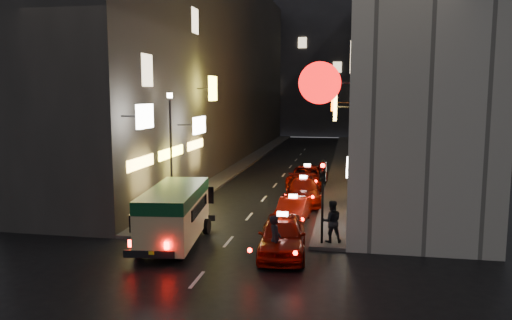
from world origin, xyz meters
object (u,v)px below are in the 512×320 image
Objects in this scene: minibus at (175,209)px; traffic_light at (323,184)px; taxi_near at (282,232)px; lamp_post at (171,144)px; pedestrian_crossing at (275,237)px.

traffic_light is at bearing 7.33° from minibus.
lamp_post reaches higher than taxi_near.
pedestrian_crossing is at bearing -20.05° from minibus.
minibus is 4.83m from pedestrian_crossing.
minibus is 0.94× the size of lamp_post.
lamp_post is (-6.61, 6.96, 2.66)m from pedestrian_crossing.
pedestrian_crossing is 3.33m from traffic_light.
minibus is at bearing -68.49° from lamp_post.
pedestrian_crossing is (4.51, -1.65, -0.47)m from minibus.
minibus is 1.68× the size of traffic_light.
taxi_near is 9.25m from lamp_post.
pedestrian_crossing is at bearing -123.26° from traffic_light.
taxi_near is 1.27m from pedestrian_crossing.
lamp_post reaches higher than pedestrian_crossing.
taxi_near is at bearing -4.90° from minibus.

